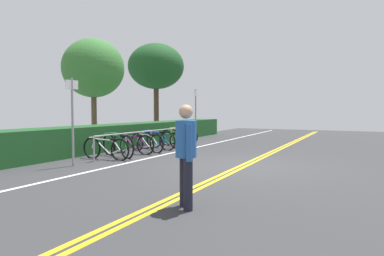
% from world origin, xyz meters
% --- Properties ---
extents(ground_plane, '(35.21, 12.47, 0.05)m').
position_xyz_m(ground_plane, '(0.00, 0.00, -0.03)').
color(ground_plane, '#353538').
extents(centre_line_yellow_inner, '(31.69, 0.10, 0.00)m').
position_xyz_m(centre_line_yellow_inner, '(0.00, -0.08, 0.00)').
color(centre_line_yellow_inner, gold).
rests_on(centre_line_yellow_inner, ground_plane).
extents(centre_line_yellow_outer, '(31.69, 0.10, 0.00)m').
position_xyz_m(centre_line_yellow_outer, '(0.00, 0.08, 0.00)').
color(centre_line_yellow_outer, gold).
rests_on(centre_line_yellow_outer, ground_plane).
extents(bike_lane_stripe_white, '(31.69, 0.12, 0.00)m').
position_xyz_m(bike_lane_stripe_white, '(0.00, 3.08, 0.00)').
color(bike_lane_stripe_white, white).
rests_on(bike_lane_stripe_white, ground_plane).
extents(bike_rack, '(5.94, 0.05, 0.76)m').
position_xyz_m(bike_rack, '(1.62, 4.07, 0.57)').
color(bike_rack, '#9EA0A5').
rests_on(bike_rack, ground_plane).
extents(bicycle_0, '(0.46, 1.77, 0.71)m').
position_xyz_m(bicycle_0, '(-0.80, 4.09, 0.33)').
color(bicycle_0, black).
rests_on(bicycle_0, ground_plane).
extents(bicycle_1, '(0.69, 1.75, 0.78)m').
position_xyz_m(bicycle_1, '(-0.17, 4.14, 0.37)').
color(bicycle_1, black).
rests_on(bicycle_1, ground_plane).
extents(bicycle_2, '(0.46, 1.74, 0.72)m').
position_xyz_m(bicycle_2, '(0.62, 4.15, 0.34)').
color(bicycle_2, black).
rests_on(bicycle_2, ground_plane).
extents(bicycle_3, '(0.58, 1.70, 0.71)m').
position_xyz_m(bicycle_3, '(1.29, 4.04, 0.33)').
color(bicycle_3, black).
rests_on(bicycle_3, ground_plane).
extents(bicycle_4, '(0.46, 1.81, 0.75)m').
position_xyz_m(bicycle_4, '(2.03, 4.12, 0.35)').
color(bicycle_4, black).
rests_on(bicycle_4, ground_plane).
extents(bicycle_5, '(0.46, 1.64, 0.68)m').
position_xyz_m(bicycle_5, '(2.62, 4.05, 0.32)').
color(bicycle_5, black).
rests_on(bicycle_5, ground_plane).
extents(bicycle_6, '(0.63, 1.62, 0.71)m').
position_xyz_m(bicycle_6, '(3.37, 4.09, 0.33)').
color(bicycle_6, black).
rests_on(bicycle_6, ground_plane).
extents(bicycle_7, '(0.46, 1.71, 0.76)m').
position_xyz_m(bicycle_7, '(4.06, 4.20, 0.35)').
color(bicycle_7, black).
rests_on(bicycle_7, ground_plane).
extents(pedestrian, '(0.39, 0.35, 1.58)m').
position_xyz_m(pedestrian, '(-4.17, -0.44, 0.90)').
color(pedestrian, '#1E1E2D').
rests_on(pedestrian, ground_plane).
extents(sign_post_near, '(0.36, 0.09, 2.35)m').
position_xyz_m(sign_post_near, '(-2.12, 4.05, 1.41)').
color(sign_post_near, gray).
rests_on(sign_post_near, ground_plane).
extents(sign_post_far, '(0.36, 0.08, 2.44)m').
position_xyz_m(sign_post_far, '(5.18, 4.00, 1.46)').
color(sign_post_far, gray).
rests_on(sign_post_far, ground_plane).
extents(hedge_backdrop, '(14.89, 1.33, 0.93)m').
position_xyz_m(hedge_backdrop, '(3.12, 5.85, 0.46)').
color(hedge_backdrop, '#1C4C21').
rests_on(hedge_backdrop, ground_plane).
extents(tree_mid, '(2.71, 2.71, 4.64)m').
position_xyz_m(tree_mid, '(2.77, 7.87, 3.33)').
color(tree_mid, brown).
rests_on(tree_mid, ground_plane).
extents(tree_far_right, '(3.27, 3.27, 5.36)m').
position_xyz_m(tree_far_right, '(8.12, 8.04, 4.02)').
color(tree_far_right, '#473323').
rests_on(tree_far_right, ground_plane).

